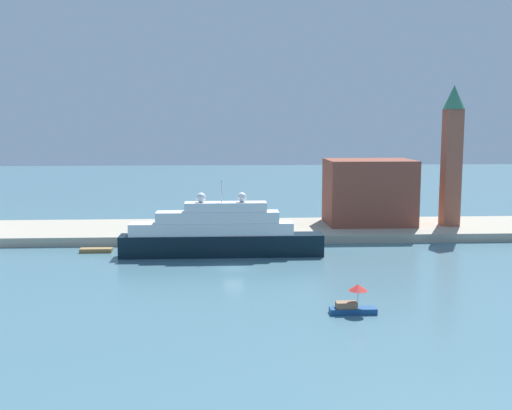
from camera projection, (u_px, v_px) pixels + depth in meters
name	position (u px, v px, depth m)	size (l,w,h in m)	color
ground	(233.00, 268.00, 83.81)	(400.00, 400.00, 0.00)	slate
quay_dock	(231.00, 231.00, 108.73)	(110.00, 18.55, 1.46)	#ADA38E
large_yacht	(219.00, 234.00, 91.36)	(29.91, 3.77, 11.24)	black
small_motorboat	(353.00, 302.00, 63.99)	(4.83, 1.96, 3.12)	navy
work_barge	(96.00, 250.00, 94.28)	(4.81, 1.57, 0.60)	olive
harbor_building	(369.00, 192.00, 110.97)	(15.19, 10.83, 11.52)	brown
bell_tower	(452.00, 150.00, 108.28)	(3.77, 3.77, 24.49)	#93513D
parked_car	(161.00, 227.00, 104.86)	(4.43, 1.73, 1.45)	#1E4C99
person_figure	(179.00, 230.00, 100.69)	(0.36, 0.36, 1.59)	#4C4C4C
mooring_bollard	(213.00, 232.00, 100.59)	(0.55, 0.55, 0.79)	black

